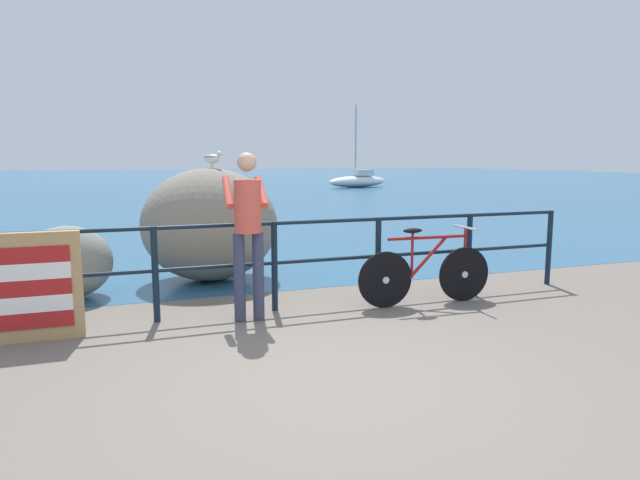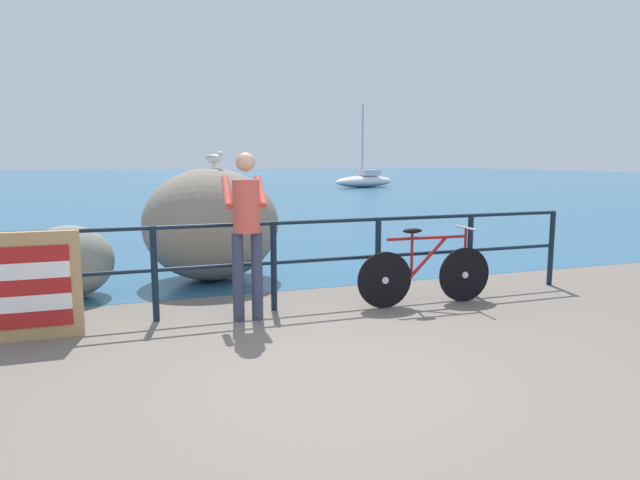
# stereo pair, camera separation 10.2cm
# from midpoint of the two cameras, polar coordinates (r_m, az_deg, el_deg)

# --- Properties ---
(ground_plane) EXTENTS (120.00, 120.00, 0.10)m
(ground_plane) POSITION_cam_midpoint_polar(r_m,az_deg,el_deg) (23.98, -16.26, 3.80)
(ground_plane) COLOR #6B6056
(sea_surface) EXTENTS (120.00, 90.00, 0.01)m
(sea_surface) POSITION_cam_midpoint_polar(r_m,az_deg,el_deg) (51.86, -18.40, 6.04)
(sea_surface) COLOR #285B7F
(sea_surface) RESTS_ON ground_plane
(promenade_railing) EXTENTS (7.84, 0.07, 1.02)m
(promenade_railing) POSITION_cam_midpoint_polar(r_m,az_deg,el_deg) (6.25, -5.19, -1.63)
(promenade_railing) COLOR black
(promenade_railing) RESTS_ON ground_plane
(bicycle) EXTENTS (1.70, 0.48, 0.92)m
(bicycle) POSITION_cam_midpoint_polar(r_m,az_deg,el_deg) (6.65, 10.43, -3.26)
(bicycle) COLOR black
(bicycle) RESTS_ON ground_plane
(person_at_railing) EXTENTS (0.49, 0.65, 1.78)m
(person_at_railing) POSITION_cam_midpoint_polar(r_m,az_deg,el_deg) (5.85, -7.95, 1.20)
(person_at_railing) COLOR #333851
(person_at_railing) RESTS_ON ground_plane
(folded_deckchair_stack) EXTENTS (0.84, 0.10, 1.04)m
(folded_deckchair_stack) POSITION_cam_midpoint_polar(r_m,az_deg,el_deg) (5.89, -27.81, -4.32)
(folded_deckchair_stack) COLOR tan
(folded_deckchair_stack) RESTS_ON ground_plane
(breakwater_boulder_main) EXTENTS (1.91, 1.63, 1.59)m
(breakwater_boulder_main) POSITION_cam_midpoint_polar(r_m,az_deg,el_deg) (7.97, -11.62, 1.56)
(breakwater_boulder_main) COLOR gray
(breakwater_boulder_main) RESTS_ON ground
(breakwater_boulder_left) EXTENTS (1.07, 0.95, 0.90)m
(breakwater_boulder_left) POSITION_cam_midpoint_polar(r_m,az_deg,el_deg) (7.50, -24.96, -2.11)
(breakwater_boulder_left) COLOR gray
(breakwater_boulder_left) RESTS_ON ground
(seagull) EXTENTS (0.29, 0.29, 0.23)m
(seagull) POSITION_cam_midpoint_polar(r_m,az_deg,el_deg) (7.98, -11.40, 8.29)
(seagull) COLOR gold
(seagull) RESTS_ON breakwater_boulder_main
(sailboat) EXTENTS (4.59, 2.58, 4.90)m
(sailboat) POSITION_cam_midpoint_polar(r_m,az_deg,el_deg) (33.95, 3.86, 6.16)
(sailboat) COLOR white
(sailboat) RESTS_ON sea_surface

